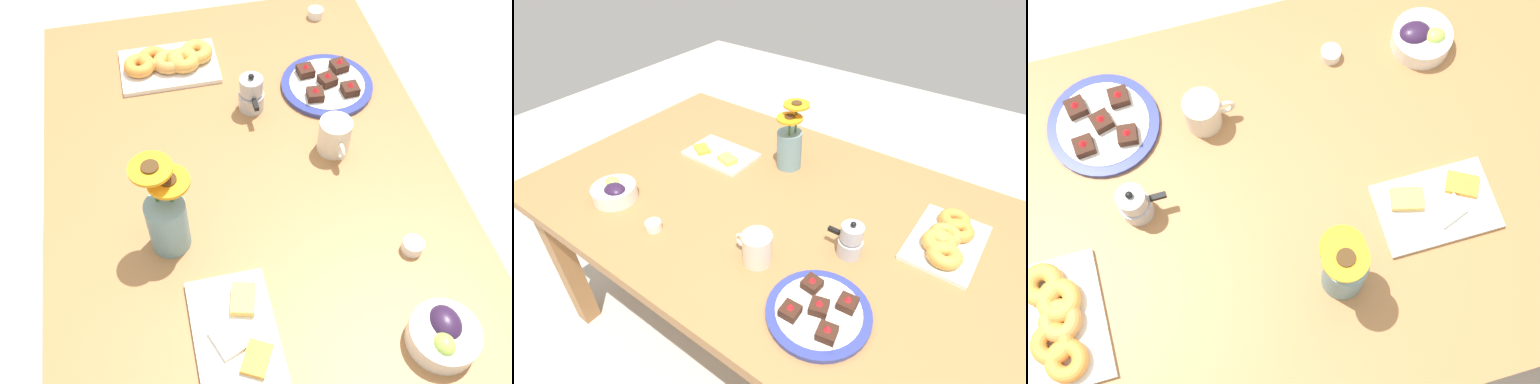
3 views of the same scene
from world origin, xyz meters
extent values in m
plane|color=#B7B2A8|center=(0.00, 0.00, 0.00)|extent=(6.00, 6.00, 0.00)
cube|color=#9E6B3D|center=(0.00, 0.00, 0.72)|extent=(1.60, 1.00, 0.04)
cube|color=#9E6B3D|center=(0.72, 0.42, 0.35)|extent=(0.07, 0.07, 0.70)
cylinder|color=silver|center=(-0.13, 0.23, 0.79)|extent=(0.08, 0.08, 0.09)
cylinder|color=brown|center=(-0.13, 0.23, 0.83)|extent=(0.07, 0.07, 0.00)
torus|color=silver|center=(-0.07, 0.23, 0.79)|extent=(0.05, 0.01, 0.05)
cylinder|color=white|center=(0.42, 0.29, 0.77)|extent=(0.14, 0.14, 0.05)
ellipsoid|color=#2D1938|center=(0.41, 0.30, 0.79)|extent=(0.08, 0.06, 0.04)
ellipsoid|color=#9EC14C|center=(0.45, 0.27, 0.79)|extent=(0.05, 0.04, 0.04)
cube|color=white|center=(0.32, -0.11, 0.75)|extent=(0.26, 0.17, 0.01)
cube|color=#EFB74C|center=(0.26, -0.08, 0.76)|extent=(0.08, 0.07, 0.02)
cube|color=white|center=(0.34, -0.13, 0.76)|extent=(0.08, 0.07, 0.01)
cube|color=orange|center=(0.39, -0.08, 0.76)|extent=(0.09, 0.08, 0.01)
cube|color=white|center=(-0.53, -0.14, 0.75)|extent=(0.19, 0.28, 0.01)
torus|color=orange|center=(-0.52, -0.22, 0.77)|extent=(0.12, 0.12, 0.04)
torus|color=orange|center=(-0.55, -0.18, 0.77)|extent=(0.12, 0.12, 0.04)
torus|color=#CA8641|center=(-0.52, -0.14, 0.77)|extent=(0.11, 0.11, 0.04)
torus|color=gold|center=(-0.52, -0.10, 0.77)|extent=(0.11, 0.11, 0.04)
torus|color=gold|center=(-0.54, -0.06, 0.77)|extent=(0.13, 0.13, 0.04)
cylinder|color=white|center=(0.21, 0.31, 0.75)|extent=(0.05, 0.05, 0.03)
cylinder|color=maroon|center=(0.21, 0.31, 0.76)|extent=(0.04, 0.04, 0.01)
cylinder|color=navy|center=(-0.35, 0.28, 0.75)|extent=(0.26, 0.26, 0.01)
cylinder|color=white|center=(-0.35, 0.28, 0.75)|extent=(0.21, 0.21, 0.01)
cube|color=#381E14|center=(-0.40, 0.33, 0.77)|extent=(0.05, 0.05, 0.02)
cone|color=red|center=(-0.40, 0.33, 0.79)|extent=(0.02, 0.02, 0.01)
cube|color=#381E14|center=(-0.30, 0.33, 0.77)|extent=(0.05, 0.05, 0.02)
cone|color=red|center=(-0.30, 0.33, 0.79)|extent=(0.02, 0.02, 0.01)
cube|color=#381E14|center=(-0.40, 0.23, 0.77)|extent=(0.05, 0.05, 0.02)
cone|color=red|center=(-0.40, 0.23, 0.79)|extent=(0.02, 0.02, 0.01)
cube|color=#381E14|center=(-0.30, 0.23, 0.77)|extent=(0.05, 0.05, 0.02)
cone|color=red|center=(-0.30, 0.23, 0.79)|extent=(0.02, 0.02, 0.01)
cube|color=#381E14|center=(-0.35, 0.28, 0.77)|extent=(0.05, 0.05, 0.02)
cone|color=red|center=(-0.35, 0.28, 0.79)|extent=(0.02, 0.02, 0.01)
cylinder|color=#6B939E|center=(0.07, -0.21, 0.81)|extent=(0.09, 0.09, 0.14)
cylinder|color=#3D702D|center=(0.05, -0.22, 0.93)|extent=(0.01, 0.01, 0.10)
cylinder|color=orange|center=(0.05, -0.22, 0.99)|extent=(0.09, 0.09, 0.01)
cylinder|color=#472D14|center=(0.05, -0.22, 0.99)|extent=(0.04, 0.04, 0.01)
cylinder|color=#3D702D|center=(0.06, -0.19, 0.91)|extent=(0.01, 0.01, 0.06)
cylinder|color=orange|center=(0.06, -0.19, 0.95)|extent=(0.09, 0.09, 0.01)
cylinder|color=#472D14|center=(0.06, -0.19, 0.95)|extent=(0.04, 0.04, 0.01)
cylinder|color=#B7B7BC|center=(-0.32, 0.06, 0.77)|extent=(0.07, 0.07, 0.05)
cylinder|color=#B7B7BC|center=(-0.32, 0.06, 0.79)|extent=(0.05, 0.05, 0.01)
cylinder|color=#B7B7BC|center=(-0.32, 0.06, 0.82)|extent=(0.06, 0.06, 0.04)
sphere|color=black|center=(-0.32, 0.06, 0.85)|extent=(0.02, 0.02, 0.02)
cube|color=black|center=(-0.27, 0.06, 0.80)|extent=(0.04, 0.01, 0.01)
camera|label=1|loc=(0.79, -0.18, 1.84)|focal=40.00mm
camera|label=2|loc=(-0.60, 0.83, 1.57)|focal=28.00mm
camera|label=3|loc=(-0.14, -0.50, 2.25)|focal=50.00mm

